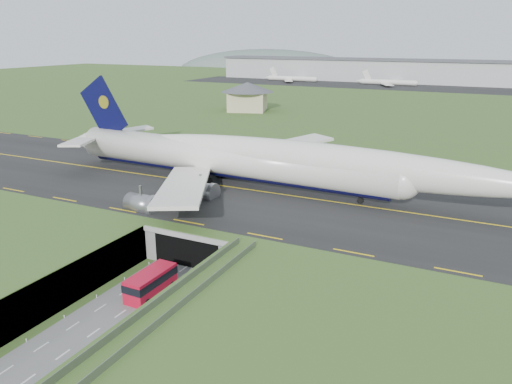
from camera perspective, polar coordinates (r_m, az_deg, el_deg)
The scene contains 10 objects.
ground at distance 76.49m, azimuth -11.27°, elevation -10.85°, with size 900.00×900.00×0.00m, color #426227.
airfield_deck at distance 75.14m, azimuth -11.41°, elevation -8.83°, with size 800.00×800.00×6.00m, color gray.
trench_road at distance 71.45m, azimuth -14.97°, elevation -13.19°, with size 12.00×75.00×0.20m, color slate.
taxiway at distance 100.19m, azimuth -0.13°, elevation 0.14°, with size 800.00×44.00×0.18m, color black.
tunnel_portal at distance 87.60m, azimuth -4.84°, elevation -4.41°, with size 17.00×22.30×6.00m.
guideway at distance 55.09m, azimuth -14.45°, elevation -16.72°, with size 3.00×53.00×7.05m.
jumbo_jet at distance 100.51m, azimuth 0.15°, elevation 3.64°, with size 106.25×66.15×21.89m.
shuttle_tram at distance 74.24m, azimuth -11.93°, elevation -10.14°, with size 3.46×8.69×3.50m.
service_building at distance 210.98m, azimuth -0.98°, elevation 11.14°, with size 27.40×27.40×11.87m.
cargo_terminal at distance 355.56m, azimuth 19.61°, elevation 12.83°, with size 320.00×67.00×15.60m.
Camera 1 is at (42.14, -52.96, 35.65)m, focal length 35.00 mm.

